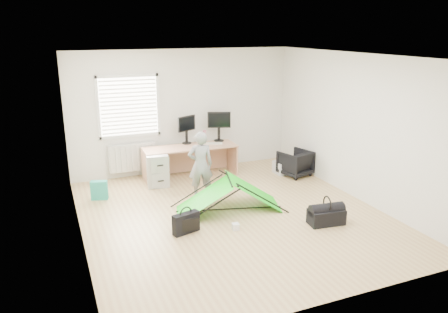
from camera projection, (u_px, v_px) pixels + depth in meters
name	position (u px, v px, depth m)	size (l,w,h in m)	color
ground	(233.00, 215.00, 7.59)	(5.50, 5.50, 0.00)	tan
back_wall	(183.00, 111.00, 9.64)	(5.00, 0.02, 2.70)	silver
window	(129.00, 106.00, 9.11)	(1.20, 0.06, 1.20)	silver
radiator	(132.00, 157.00, 9.39)	(1.00, 0.12, 0.60)	silver
desk	(190.00, 162.00, 9.44)	(2.01, 0.64, 0.68)	tan
filing_cabinet	(157.00, 169.00, 8.98)	(0.43, 0.57, 0.67)	#ABADB0
monitor_left	(187.00, 133.00, 9.52)	(0.47, 0.10, 0.45)	black
monitor_right	(219.00, 130.00, 9.73)	(0.51, 0.11, 0.49)	black
keyboard	(212.00, 143.00, 9.56)	(0.45, 0.15, 0.02)	beige
thermos	(205.00, 136.00, 9.65)	(0.08, 0.08, 0.28)	#B7667A
office_chair	(295.00, 163.00, 9.54)	(0.60, 0.62, 0.56)	black
person	(201.00, 165.00, 8.22)	(0.47, 0.31, 1.29)	gray
kite	(229.00, 194.00, 7.72)	(1.89, 0.83, 0.59)	#17D213
storage_crate	(285.00, 167.00, 9.75)	(0.49, 0.34, 0.27)	silver
tote_bag	(99.00, 190.00, 8.23)	(0.31, 0.13, 0.36)	teal
laptop_bag	(186.00, 223.00, 6.88)	(0.44, 0.13, 0.33)	black
white_box	(236.00, 227.00, 7.01)	(0.11, 0.11, 0.11)	silver
duffel_bag	(326.00, 217.00, 7.20)	(0.59, 0.30, 0.26)	black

